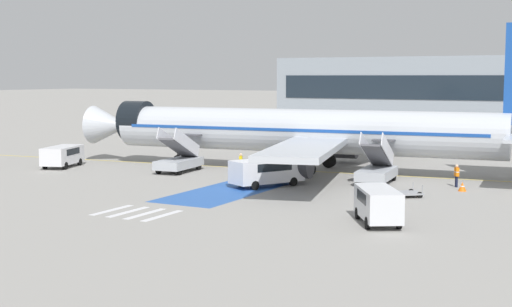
{
  "coord_description": "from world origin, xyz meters",
  "views": [
    {
      "loc": [
        23.8,
        -53.4,
        7.74
      ],
      "look_at": [
        -3.41,
        -2.72,
        1.52
      ],
      "focal_mm": 50.0,
      "sensor_mm": 36.0,
      "label": 1
    }
  ],
  "objects_px": {
    "baggage_cart": "(400,193)",
    "ground_crew_2": "(457,174)",
    "ground_crew_0": "(241,162)",
    "traffic_cone_0": "(462,187)",
    "fuel_tanker": "(435,135)",
    "airliner": "(309,131)",
    "service_van_2": "(267,170)",
    "service_van_0": "(378,203)",
    "boarding_stairs_aft": "(377,170)",
    "service_van_1": "(62,155)",
    "ground_crew_1": "(276,164)",
    "boarding_stairs_forward": "(179,160)"
  },
  "relations": [
    {
      "from": "fuel_tanker",
      "to": "service_van_0",
      "type": "xyz_separation_m",
      "value": [
        7.0,
        -39.44,
        -0.5
      ]
    },
    {
      "from": "ground_crew_0",
      "to": "traffic_cone_0",
      "type": "height_order",
      "value": "ground_crew_0"
    },
    {
      "from": "ground_crew_0",
      "to": "airliner",
      "type": "bearing_deg",
      "value": -60.8
    },
    {
      "from": "airliner",
      "to": "ground_crew_2",
      "type": "relative_size",
      "value": 26.15
    },
    {
      "from": "boarding_stairs_aft",
      "to": "traffic_cone_0",
      "type": "relative_size",
      "value": 8.63
    },
    {
      "from": "airliner",
      "to": "fuel_tanker",
      "type": "distance_m",
      "value": 22.48
    },
    {
      "from": "service_van_2",
      "to": "ground_crew_1",
      "type": "xyz_separation_m",
      "value": [
        -1.93,
        5.22,
        -0.25
      ]
    },
    {
      "from": "boarding_stairs_aft",
      "to": "service_van_2",
      "type": "xyz_separation_m",
      "value": [
        -6.33,
        -5.24,
        0.2
      ]
    },
    {
      "from": "fuel_tanker",
      "to": "ground_crew_2",
      "type": "height_order",
      "value": "fuel_tanker"
    },
    {
      "from": "fuel_tanker",
      "to": "baggage_cart",
      "type": "bearing_deg",
      "value": -84.18
    },
    {
      "from": "boarding_stairs_forward",
      "to": "ground_crew_2",
      "type": "distance_m",
      "value": 21.93
    },
    {
      "from": "service_van_0",
      "to": "ground_crew_2",
      "type": "relative_size",
      "value": 2.81
    },
    {
      "from": "airliner",
      "to": "service_van_2",
      "type": "xyz_separation_m",
      "value": [
        0.69,
        -8.85,
        -2.14
      ]
    },
    {
      "from": "ground_crew_0",
      "to": "boarding_stairs_aft",
      "type": "bearing_deg",
      "value": -105.96
    },
    {
      "from": "service_van_2",
      "to": "baggage_cart",
      "type": "bearing_deg",
      "value": -151.23
    },
    {
      "from": "baggage_cart",
      "to": "ground_crew_0",
      "type": "height_order",
      "value": "ground_crew_0"
    },
    {
      "from": "service_van_1",
      "to": "traffic_cone_0",
      "type": "height_order",
      "value": "service_van_1"
    },
    {
      "from": "fuel_tanker",
      "to": "service_van_1",
      "type": "xyz_separation_m",
      "value": [
        -24.45,
        -29.52,
        -0.55
      ]
    },
    {
      "from": "service_van_0",
      "to": "ground_crew_1",
      "type": "height_order",
      "value": "service_van_0"
    },
    {
      "from": "service_van_2",
      "to": "traffic_cone_0",
      "type": "height_order",
      "value": "service_van_2"
    },
    {
      "from": "service_van_2",
      "to": "ground_crew_2",
      "type": "distance_m",
      "value": 13.33
    },
    {
      "from": "service_van_1",
      "to": "ground_crew_2",
      "type": "relative_size",
      "value": 3.05
    },
    {
      "from": "service_van_2",
      "to": "ground_crew_1",
      "type": "bearing_deg",
      "value": -41.34
    },
    {
      "from": "fuel_tanker",
      "to": "ground_crew_2",
      "type": "distance_m",
      "value": 25.98
    },
    {
      "from": "baggage_cart",
      "to": "ground_crew_2",
      "type": "height_order",
      "value": "ground_crew_2"
    },
    {
      "from": "baggage_cart",
      "to": "ground_crew_0",
      "type": "xyz_separation_m",
      "value": [
        -14.18,
        4.16,
        0.74
      ]
    },
    {
      "from": "boarding_stairs_forward",
      "to": "baggage_cart",
      "type": "bearing_deg",
      "value": -16.09
    },
    {
      "from": "fuel_tanker",
      "to": "baggage_cart",
      "type": "xyz_separation_m",
      "value": [
        5.59,
        -30.69,
        -1.38
      ]
    },
    {
      "from": "boarding_stairs_forward",
      "to": "traffic_cone_0",
      "type": "xyz_separation_m",
      "value": [
        22.54,
        0.89,
        -0.64
      ]
    },
    {
      "from": "airliner",
      "to": "traffic_cone_0",
      "type": "xyz_separation_m",
      "value": [
        13.35,
        -4.45,
        -2.99
      ]
    },
    {
      "from": "airliner",
      "to": "boarding_stairs_aft",
      "type": "height_order",
      "value": "airliner"
    },
    {
      "from": "service_van_2",
      "to": "ground_crew_1",
      "type": "relative_size",
      "value": 3.46
    },
    {
      "from": "service_van_0",
      "to": "service_van_2",
      "type": "xyz_separation_m",
      "value": [
        -11.08,
        8.68,
        0.03
      ]
    },
    {
      "from": "airliner",
      "to": "service_van_2",
      "type": "distance_m",
      "value": 9.13
    },
    {
      "from": "boarding_stairs_aft",
      "to": "service_van_1",
      "type": "bearing_deg",
      "value": -177.54
    },
    {
      "from": "boarding_stairs_aft",
      "to": "ground_crew_1",
      "type": "bearing_deg",
      "value": 174.03
    },
    {
      "from": "service_van_1",
      "to": "traffic_cone_0",
      "type": "relative_size",
      "value": 7.82
    },
    {
      "from": "ground_crew_1",
      "to": "service_van_1",
      "type": "bearing_deg",
      "value": 23.78
    },
    {
      "from": "fuel_tanker",
      "to": "ground_crew_0",
      "type": "bearing_deg",
      "value": -112.43
    },
    {
      "from": "boarding_stairs_aft",
      "to": "service_van_0",
      "type": "bearing_deg",
      "value": -77.25
    },
    {
      "from": "service_van_1",
      "to": "airliner",
      "type": "bearing_deg",
      "value": 3.68
    },
    {
      "from": "boarding_stairs_forward",
      "to": "ground_crew_0",
      "type": "height_order",
      "value": "boarding_stairs_forward"
    },
    {
      "from": "baggage_cart",
      "to": "ground_crew_2",
      "type": "bearing_deg",
      "value": 118.45
    },
    {
      "from": "boarding_stairs_aft",
      "to": "ground_crew_0",
      "type": "bearing_deg",
      "value": 179.26
    },
    {
      "from": "ground_crew_0",
      "to": "ground_crew_2",
      "type": "relative_size",
      "value": 1.08
    },
    {
      "from": "service_van_2",
      "to": "traffic_cone_0",
      "type": "xyz_separation_m",
      "value": [
        12.66,
        4.4,
        -0.85
      ]
    },
    {
      "from": "ground_crew_0",
      "to": "ground_crew_2",
      "type": "distance_m",
      "value": 16.51
    },
    {
      "from": "airliner",
      "to": "service_van_1",
      "type": "height_order",
      "value": "airliner"
    },
    {
      "from": "ground_crew_0",
      "to": "ground_crew_2",
      "type": "height_order",
      "value": "ground_crew_0"
    },
    {
      "from": "boarding_stairs_forward",
      "to": "service_van_2",
      "type": "distance_m",
      "value": 10.49
    }
  ]
}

